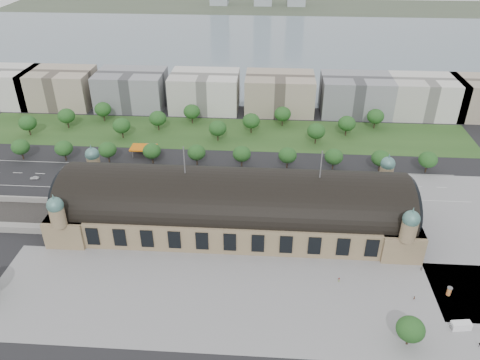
# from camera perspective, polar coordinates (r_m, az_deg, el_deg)

# --- Properties ---
(ground) EXTENTS (900.00, 900.00, 0.00)m
(ground) POSITION_cam_1_polar(r_m,az_deg,el_deg) (204.92, -0.74, -5.52)
(ground) COLOR black
(ground) RESTS_ON ground
(station) EXTENTS (150.00, 48.40, 44.30)m
(station) POSITION_cam_1_polar(r_m,az_deg,el_deg) (199.01, -0.76, -3.13)
(station) COLOR #93795B
(station) RESTS_ON ground
(plaza_south) EXTENTS (190.00, 48.00, 0.12)m
(plaza_south) POSITION_cam_1_polar(r_m,az_deg,el_deg) (171.09, 1.52, -14.39)
(plaza_south) COLOR gray
(plaza_south) RESTS_ON ground
(plaza_east) EXTENTS (56.00, 100.00, 0.12)m
(plaza_east) POSITION_cam_1_polar(r_m,az_deg,el_deg) (223.11, 26.83, -5.98)
(plaza_east) COLOR gray
(plaza_east) RESTS_ON ground
(road_slab) EXTENTS (260.00, 26.00, 0.10)m
(road_slab) POSITION_cam_1_polar(r_m,az_deg,el_deg) (238.52, -4.82, 0.10)
(road_slab) COLOR black
(road_slab) RESTS_ON ground
(grass_belt) EXTENTS (300.00, 45.00, 0.10)m
(grass_belt) POSITION_cam_1_polar(r_m,az_deg,el_deg) (286.16, -2.28, 5.68)
(grass_belt) COLOR #274B1E
(grass_belt) RESTS_ON ground
(petrol_station) EXTENTS (14.00, 13.00, 5.05)m
(petrol_station) POSITION_cam_1_polar(r_m,az_deg,el_deg) (267.24, -11.25, 3.87)
(petrol_station) COLOR orange
(petrol_station) RESTS_ON ground
(lake) EXTENTS (700.00, 320.00, 0.08)m
(lake) POSITION_cam_1_polar(r_m,az_deg,el_deg) (478.41, 2.17, 16.08)
(lake) COLOR slate
(lake) RESTS_ON ground
(far_shore) EXTENTS (700.00, 120.00, 0.14)m
(far_shore) POSITION_cam_1_polar(r_m,az_deg,el_deg) (673.72, 2.80, 20.39)
(far_shore) COLOR #44513D
(far_shore) RESTS_ON ground
(office_0) EXTENTS (45.00, 32.00, 24.00)m
(office_0) POSITION_cam_1_polar(r_m,az_deg,el_deg) (366.40, -26.92, 10.12)
(office_0) COLOR silver
(office_0) RESTS_ON ground
(office_1) EXTENTS (45.00, 32.00, 24.00)m
(office_1) POSITION_cam_1_polar(r_m,az_deg,el_deg) (348.07, -21.13, 10.43)
(office_1) COLOR tan
(office_1) RESTS_ON ground
(office_2) EXTENTS (45.00, 32.00, 24.00)m
(office_2) POSITION_cam_1_polar(r_m,az_deg,el_deg) (330.58, -13.08, 10.69)
(office_2) COLOR gray
(office_2) RESTS_ON ground
(office_3) EXTENTS (45.00, 32.00, 24.00)m
(office_3) POSITION_cam_1_polar(r_m,az_deg,el_deg) (320.02, -4.31, 10.73)
(office_3) COLOR silver
(office_3) RESTS_ON ground
(office_4) EXTENTS (45.00, 32.00, 24.00)m
(office_4) POSITION_cam_1_polar(r_m,az_deg,el_deg) (317.08, 4.83, 10.51)
(office_4) COLOR tan
(office_4) RESTS_ON ground
(office_5) EXTENTS (45.00, 32.00, 24.00)m
(office_5) POSITION_cam_1_polar(r_m,az_deg,el_deg) (321.98, 13.90, 10.04)
(office_5) COLOR gray
(office_5) RESTS_ON ground
(office_6) EXTENTS (45.00, 32.00, 24.00)m
(office_6) POSITION_cam_1_polar(r_m,az_deg,el_deg) (332.81, 21.63, 9.44)
(office_6) COLOR silver
(office_6) RESTS_ON ground
(tree_row_0) EXTENTS (9.60, 9.60, 11.52)m
(tree_row_0) POSITION_cam_1_polar(r_m,az_deg,el_deg) (279.62, -25.20, 3.67)
(tree_row_0) COLOR #2D2116
(tree_row_0) RESTS_ON ground
(tree_row_1) EXTENTS (9.60, 9.60, 11.52)m
(tree_row_1) POSITION_cam_1_polar(r_m,az_deg,el_deg) (268.97, -20.69, 3.64)
(tree_row_1) COLOR #2D2116
(tree_row_1) RESTS_ON ground
(tree_row_2) EXTENTS (9.60, 9.60, 11.52)m
(tree_row_2) POSITION_cam_1_polar(r_m,az_deg,el_deg) (260.11, -15.85, 3.58)
(tree_row_2) COLOR #2D2116
(tree_row_2) RESTS_ON ground
(tree_row_3) EXTENTS (9.60, 9.60, 11.52)m
(tree_row_3) POSITION_cam_1_polar(r_m,az_deg,el_deg) (253.22, -10.71, 3.49)
(tree_row_3) COLOR #2D2116
(tree_row_3) RESTS_ON ground
(tree_row_4) EXTENTS (9.60, 9.60, 11.52)m
(tree_row_4) POSITION_cam_1_polar(r_m,az_deg,el_deg) (248.46, -5.32, 3.36)
(tree_row_4) COLOR #2D2116
(tree_row_4) RESTS_ON ground
(tree_row_5) EXTENTS (9.60, 9.60, 11.52)m
(tree_row_5) POSITION_cam_1_polar(r_m,az_deg,el_deg) (245.96, 0.22, 3.21)
(tree_row_5) COLOR #2D2116
(tree_row_5) RESTS_ON ground
(tree_row_6) EXTENTS (9.60, 9.60, 11.52)m
(tree_row_6) POSITION_cam_1_polar(r_m,az_deg,el_deg) (245.80, 5.82, 3.02)
(tree_row_6) COLOR #2D2116
(tree_row_6) RESTS_ON ground
(tree_row_7) EXTENTS (9.60, 9.60, 11.52)m
(tree_row_7) POSITION_cam_1_polar(r_m,az_deg,el_deg) (247.96, 11.37, 2.80)
(tree_row_7) COLOR #2D2116
(tree_row_7) RESTS_ON ground
(tree_row_8) EXTENTS (9.60, 9.60, 11.52)m
(tree_row_8) POSITION_cam_1_polar(r_m,az_deg,el_deg) (252.41, 16.77, 2.56)
(tree_row_8) COLOR #2D2116
(tree_row_8) RESTS_ON ground
(tree_row_9) EXTENTS (9.60, 9.60, 11.52)m
(tree_row_9) POSITION_cam_1_polar(r_m,az_deg,el_deg) (259.00, 21.94, 2.31)
(tree_row_9) COLOR #2D2116
(tree_row_9) RESTS_ON ground
(tree_belt_0) EXTENTS (10.40, 10.40, 12.48)m
(tree_belt_0) POSITION_cam_1_polar(r_m,az_deg,el_deg) (307.86, -24.48, 6.36)
(tree_belt_0) COLOR #2D2116
(tree_belt_0) RESTS_ON ground
(tree_belt_1) EXTENTS (10.40, 10.40, 12.48)m
(tree_belt_1) POSITION_cam_1_polar(r_m,az_deg,el_deg) (309.45, -20.40, 7.34)
(tree_belt_1) COLOR #2D2116
(tree_belt_1) RESTS_ON ground
(tree_belt_2) EXTENTS (10.40, 10.40, 12.48)m
(tree_belt_2) POSITION_cam_1_polar(r_m,az_deg,el_deg) (312.66, -16.38, 8.28)
(tree_belt_2) COLOR #2D2116
(tree_belt_2) RESTS_ON ground
(tree_belt_3) EXTENTS (10.40, 10.40, 12.48)m
(tree_belt_3) POSITION_cam_1_polar(r_m,az_deg,el_deg) (285.73, -14.25, 6.46)
(tree_belt_3) COLOR #2D2116
(tree_belt_3) RESTS_ON ground
(tree_belt_4) EXTENTS (10.40, 10.40, 12.48)m
(tree_belt_4) POSITION_cam_1_polar(r_m,az_deg,el_deg) (291.19, -10.00, 7.42)
(tree_belt_4) COLOR #2D2116
(tree_belt_4) RESTS_ON ground
(tree_belt_5) EXTENTS (10.40, 10.40, 12.48)m
(tree_belt_5) POSITION_cam_1_polar(r_m,az_deg,el_deg) (298.25, -5.91, 8.30)
(tree_belt_5) COLOR #2D2116
(tree_belt_5) RESTS_ON ground
(tree_belt_6) EXTENTS (10.40, 10.40, 12.48)m
(tree_belt_6) POSITION_cam_1_polar(r_m,az_deg,el_deg) (273.87, -2.74, 6.32)
(tree_belt_6) COLOR #2D2116
(tree_belt_6) RESTS_ON ground
(tree_belt_7) EXTENTS (10.40, 10.40, 12.48)m
(tree_belt_7) POSITION_cam_1_polar(r_m,az_deg,el_deg) (283.41, 1.37, 7.22)
(tree_belt_7) COLOR #2D2116
(tree_belt_7) RESTS_ON ground
(tree_belt_8) EXTENTS (10.40, 10.40, 12.48)m
(tree_belt_8) POSITION_cam_1_polar(r_m,az_deg,el_deg) (294.37, 5.22, 8.03)
(tree_belt_8) COLOR #2D2116
(tree_belt_8) RESTS_ON ground
(tree_belt_9) EXTENTS (10.40, 10.40, 12.48)m
(tree_belt_9) POSITION_cam_1_polar(r_m,az_deg,el_deg) (273.62, 9.27, 5.92)
(tree_belt_9) COLOR #2D2116
(tree_belt_9) RESTS_ON ground
(tree_belt_10) EXTENTS (10.40, 10.40, 12.48)m
(tree_belt_10) POSITION_cam_1_polar(r_m,az_deg,el_deg) (286.97, 12.90, 6.74)
(tree_belt_10) COLOR #2D2116
(tree_belt_10) RESTS_ON ground
(tree_belt_11) EXTENTS (10.40, 10.40, 12.48)m
(tree_belt_11) POSITION_cam_1_polar(r_m,az_deg,el_deg) (301.41, 16.20, 7.46)
(tree_belt_11) COLOR #2D2116
(tree_belt_11) RESTS_ON ground
(tree_plaza_s) EXTENTS (9.00, 9.00, 10.64)m
(tree_plaza_s) POSITION_cam_1_polar(r_m,az_deg,el_deg) (161.85, 20.08, -16.72)
(tree_plaza_s) COLOR #2D2116
(tree_plaza_s) RESTS_ON ground
(traffic_car_0) EXTENTS (4.66, 2.33, 1.52)m
(traffic_car_0) POSITION_cam_1_polar(r_m,az_deg,el_deg) (259.55, -23.77, 0.26)
(traffic_car_0) COLOR white
(traffic_car_0) RESTS_ON ground
(traffic_car_1) EXTENTS (5.09, 2.06, 1.64)m
(traffic_car_1) POSITION_cam_1_polar(r_m,az_deg,el_deg) (261.43, -17.14, 1.87)
(traffic_car_1) COLOR gray
(traffic_car_1) RESTS_ON ground
(traffic_car_2) EXTENTS (6.11, 3.36, 1.62)m
(traffic_car_2) POSITION_cam_1_polar(r_m,az_deg,el_deg) (233.54, -10.79, -0.88)
(traffic_car_2) COLOR black
(traffic_car_2) RESTS_ON ground
(traffic_car_3) EXTENTS (5.53, 2.71, 1.55)m
(traffic_car_3) POSITION_cam_1_polar(r_m,az_deg,el_deg) (246.51, -3.34, 1.46)
(traffic_car_3) COLOR maroon
(traffic_car_3) RESTS_ON ground
(traffic_car_4) EXTENTS (4.98, 2.43, 1.64)m
(traffic_car_4) POSITION_cam_1_polar(r_m,az_deg,el_deg) (234.23, -3.19, -0.22)
(traffic_car_4) COLOR #161A3E
(traffic_car_4) RESTS_ON ground
(traffic_car_5) EXTENTS (3.97, 1.64, 1.28)m
(traffic_car_5) POSITION_cam_1_polar(r_m,az_deg,el_deg) (240.02, 6.80, 0.37)
(traffic_car_5) COLOR #595C60
(traffic_car_5) RESTS_ON ground
(traffic_car_6) EXTENTS (4.79, 2.54, 1.28)m
(traffic_car_6) POSITION_cam_1_polar(r_m,az_deg,el_deg) (232.54, 15.14, -1.67)
(traffic_car_6) COLOR white
(traffic_car_6) RESTS_ON ground
(parked_car_0) EXTENTS (4.16, 3.66, 1.36)m
(parked_car_0) POSITION_cam_1_polar(r_m,az_deg,el_deg) (243.16, -19.41, -0.89)
(parked_car_0) COLOR black
(parked_car_0) RESTS_ON ground
(parked_car_1) EXTENTS (5.79, 5.15, 1.49)m
(parked_car_1) POSITION_cam_1_polar(r_m,az_deg,el_deg) (234.09, -13.45, -1.16)
(parked_car_1) COLOR maroon
(parked_car_1) RESTS_ON ground
(parked_car_2) EXTENTS (5.12, 3.85, 1.38)m
(parked_car_2) POSITION_cam_1_polar(r_m,az_deg,el_deg) (229.19, -11.81, -1.70)
(parked_car_2) COLOR #1B1843
(parked_car_2) RESTS_ON ground
(parked_car_3) EXTENTS (4.60, 3.52, 1.46)m
(parked_car_3) POSITION_cam_1_polar(r_m,az_deg,el_deg) (229.39, -11.01, -1.56)
(parked_car_3) COLOR #5C5D64
(parked_car_3) RESTS_ON ground
(parked_car_4) EXTENTS (4.62, 3.36, 1.45)m
(parked_car_4) POSITION_cam_1_polar(r_m,az_deg,el_deg) (229.23, -11.86, -1.69)
(parked_car_4) COLOR white
(parked_car_4) RESTS_ON ground
(parked_car_5) EXTENTS (5.55, 5.08, 1.44)m
(parked_car_5) POSITION_cam_1_polar(r_m,az_deg,el_deg) (231.32, -10.50, -1.21)
(parked_car_5) COLOR gray
(parked_car_5) RESTS_ON ground
(parked_car_6) EXTENTS (5.56, 4.64, 1.52)m
(parked_car_6) POSITION_cam_1_polar(r_m,az_deg,el_deg) (223.56, -4.92, -1.97)
(parked_car_6) COLOR black
(parked_car_6) RESTS_ON ground
(bus_west) EXTENTS (13.56, 3.30, 3.77)m
(bus_west) POSITION_cam_1_polar(r_m,az_deg,el_deg) (226.53, -1.47, -1.04)
(bus_west) COLOR red
(bus_west) RESTS_ON ground
(bus_mid) EXTENTS (10.89, 2.93, 3.01)m
(bus_mid) POSITION_cam_1_polar(r_m,az_deg,el_deg) (226.83, -1.76, -1.11)
(bus_mid) COLOR silver
(bus_mid) RESTS_ON ground
(bus_east) EXTENTS (13.53, 3.83, 3.73)m
(bus_east) POSITION_cam_1_polar(r_m,az_deg,el_deg) (226.66, 8.36, -1.38)
(bus_east) COLOR beige
(bus_east) RESTS_ON ground
(van_south) EXTENTS (6.77, 3.46, 2.80)m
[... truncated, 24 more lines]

